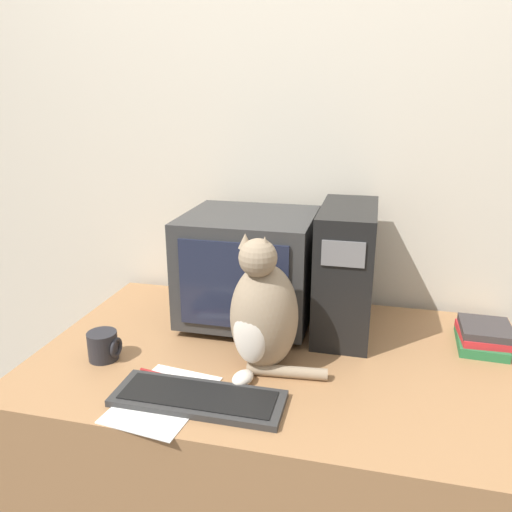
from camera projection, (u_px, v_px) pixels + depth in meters
The scene contains 10 objects.
wall_back at pixel (309, 171), 1.88m from camera, with size 7.00×0.05×2.50m.
desk at pixel (279, 455), 1.67m from camera, with size 1.49×0.91×0.76m.
crt_monitor at pixel (249, 267), 1.72m from camera, with size 0.43×0.41×0.38m.
computer_tower at pixel (346, 269), 1.66m from camera, with size 0.18×0.41×0.42m.
keyboard at pixel (198, 398), 1.30m from camera, with size 0.45×0.16×0.02m.
cat at pixel (263, 314), 1.42m from camera, with size 0.32×0.28×0.41m.
book_stack at pixel (484, 336), 1.58m from camera, with size 0.17×0.21×0.08m.
pen at pixel (163, 375), 1.42m from camera, with size 0.15×0.04×0.01m.
paper_sheet at pixel (163, 399), 1.32m from camera, with size 0.24×0.32×0.00m.
mug at pixel (104, 346), 1.50m from camera, with size 0.10×0.09×0.09m.
Camera 1 is at (0.25, -0.91, 1.52)m, focal length 35.00 mm.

